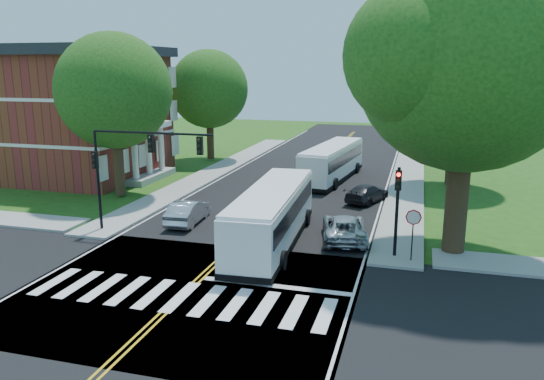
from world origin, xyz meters
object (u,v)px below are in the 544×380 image
(signal_nw, at_px, (133,158))
(bus_lead, at_px, (272,215))
(suv, at_px, (344,227))
(bus_follow, at_px, (332,162))
(hatchback, at_px, (188,212))
(dark_sedan, at_px, (367,193))
(signal_ne, at_px, (397,200))

(signal_nw, height_order, bus_lead, signal_nw)
(bus_lead, bearing_deg, signal_nw, 0.89)
(bus_lead, height_order, suv, bus_lead)
(bus_lead, height_order, bus_follow, bus_lead)
(hatchback, relative_size, dark_sedan, 1.02)
(hatchback, height_order, dark_sedan, hatchback)
(bus_follow, relative_size, dark_sedan, 2.71)
(signal_nw, relative_size, dark_sedan, 1.70)
(signal_ne, bearing_deg, suv, 141.83)
(suv, bearing_deg, dark_sedan, -102.78)
(signal_ne, bearing_deg, dark_sedan, 102.65)
(hatchback, relative_size, suv, 0.86)
(hatchback, bearing_deg, bus_lead, 154.44)
(bus_lead, distance_m, hatchback, 6.37)
(bus_lead, distance_m, bus_follow, 16.94)
(signal_nw, xyz_separation_m, bus_lead, (7.68, 0.52, -2.78))
(bus_follow, xyz_separation_m, suv, (3.16, -15.25, -0.84))
(bus_lead, xyz_separation_m, hatchback, (-5.88, 2.27, -0.88))
(bus_follow, bearing_deg, signal_nw, 72.02)
(bus_lead, distance_m, dark_sedan, 11.07)
(signal_nw, xyz_separation_m, dark_sedan, (11.63, 10.82, -3.76))
(signal_nw, bearing_deg, suv, 11.08)
(suv, bearing_deg, signal_nw, 0.73)
(hatchback, xyz_separation_m, suv, (9.46, -0.59, -0.02))
(signal_ne, distance_m, bus_lead, 6.54)
(hatchback, bearing_deg, signal_ne, 162.79)
(signal_nw, bearing_deg, bus_follow, 65.10)
(bus_lead, height_order, dark_sedan, bus_lead)
(signal_ne, distance_m, suv, 4.21)
(signal_nw, xyz_separation_m, bus_follow, (8.10, 17.46, -2.84))
(hatchback, bearing_deg, dark_sedan, -145.19)
(bus_follow, distance_m, hatchback, 15.98)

